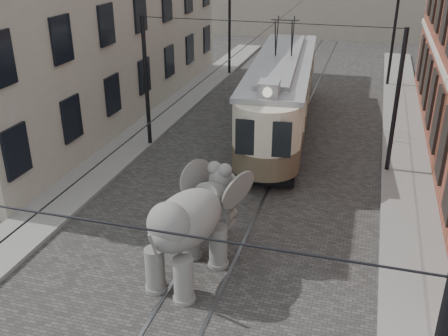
% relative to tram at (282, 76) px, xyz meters
% --- Properties ---
extents(ground, '(120.00, 120.00, 0.00)m').
position_rel_tram_xyz_m(ground, '(0.09, -9.97, -2.76)').
color(ground, '#3F3D3A').
extents(tram_rails, '(1.54, 80.00, 0.02)m').
position_rel_tram_xyz_m(tram_rails, '(0.09, -9.97, -2.75)').
color(tram_rails, slate).
rests_on(tram_rails, ground).
extents(sidewalk_right, '(2.00, 60.00, 0.15)m').
position_rel_tram_xyz_m(sidewalk_right, '(6.09, -9.97, -2.68)').
color(sidewalk_right, slate).
rests_on(sidewalk_right, ground).
extents(sidewalk_left, '(2.00, 60.00, 0.15)m').
position_rel_tram_xyz_m(sidewalk_left, '(-6.41, -9.97, -2.68)').
color(sidewalk_left, slate).
rests_on(sidewalk_left, ground).
extents(stucco_building, '(7.00, 24.00, 10.00)m').
position_rel_tram_xyz_m(stucco_building, '(-10.91, 0.03, 2.24)').
color(stucco_building, gray).
rests_on(stucco_building, ground).
extents(catenary, '(11.00, 30.20, 6.00)m').
position_rel_tram_xyz_m(catenary, '(-0.11, -4.97, 0.24)').
color(catenary, black).
rests_on(catenary, ground).
extents(tram, '(4.09, 14.10, 5.52)m').
position_rel_tram_xyz_m(tram, '(0.00, 0.00, 0.00)').
color(tram, beige).
rests_on(tram, ground).
extents(elephant, '(3.71, 5.33, 2.97)m').
position_rel_tram_xyz_m(elephant, '(-0.30, -13.15, -1.27)').
color(elephant, '#605D59').
rests_on(elephant, ground).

